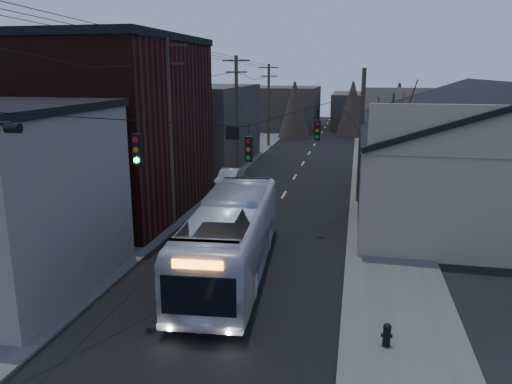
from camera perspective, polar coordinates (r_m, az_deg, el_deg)
road_surface at (r=38.21m, az=4.07°, el=1.11°), size 9.00×110.00×0.02m
sidewalk_left at (r=39.53m, az=-5.31°, el=1.59°), size 4.00×110.00×0.12m
sidewalk_right at (r=37.94m, az=13.85°, el=0.72°), size 4.00×110.00×0.12m
building_brick at (r=30.93m, az=-17.20°, el=6.91°), size 10.00×12.00×10.00m
building_left_far at (r=45.54m, az=-6.87°, el=7.55°), size 9.00×14.00×7.00m
warehouse at (r=33.51m, az=25.59°, el=2.67°), size 16.16×20.60×7.73m
building_far_left at (r=72.97m, az=3.03°, el=9.56°), size 10.00×12.00×6.00m
building_far_right at (r=77.23m, az=13.29°, el=9.08°), size 12.00×14.00×5.00m
bare_tree at (r=27.45m, az=15.00°, el=3.30°), size 0.40×0.40×7.20m
utility_lines at (r=32.28m, az=-2.69°, el=7.69°), size 11.24×45.28×10.50m
bus at (r=20.85m, az=-2.86°, el=-5.15°), size 3.57×11.80×3.24m
parked_car at (r=36.70m, az=-3.05°, el=1.60°), size 1.38×3.90×1.28m
fire_hydrant at (r=16.36m, az=14.73°, el=-15.41°), size 0.35×0.26×0.75m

